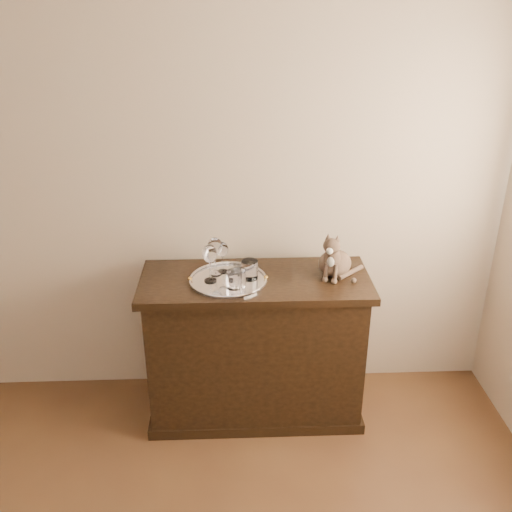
{
  "coord_description": "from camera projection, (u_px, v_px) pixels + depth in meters",
  "views": [
    {
      "loc": [
        0.49,
        -0.7,
        2.19
      ],
      "look_at": [
        0.6,
        1.95,
        0.97
      ],
      "focal_mm": 40.0,
      "sensor_mm": 36.0,
      "label": 1
    }
  ],
  "objects": [
    {
      "name": "wine_glass_c",
      "position": [
        210.0,
        263.0,
        2.87
      ],
      "size": [
        0.08,
        0.08,
        0.2
      ],
      "primitive_type": null,
      "color": "white",
      "rests_on": "tray"
    },
    {
      "name": "tray",
      "position": [
        228.0,
        281.0,
        2.93
      ],
      "size": [
        0.4,
        0.4,
        0.01
      ],
      "primitive_type": "cylinder",
      "color": "silver",
      "rests_on": "sideboard"
    },
    {
      "name": "tumbler_b",
      "position": [
        234.0,
        279.0,
        2.83
      ],
      "size": [
        0.08,
        0.08,
        0.09
      ],
      "primitive_type": "cylinder",
      "color": "silver",
      "rests_on": "tray"
    },
    {
      "name": "sideboard",
      "position": [
        255.0,
        347.0,
        3.14
      ],
      "size": [
        1.2,
        0.5,
        0.85
      ],
      "primitive_type": null,
      "color": "black",
      "rests_on": "ground"
    },
    {
      "name": "tumbler_c",
      "position": [
        249.0,
        270.0,
        2.92
      ],
      "size": [
        0.09,
        0.09,
        0.1
      ],
      "primitive_type": "cylinder",
      "color": "silver",
      "rests_on": "tray"
    },
    {
      "name": "wine_glass_b",
      "position": [
        222.0,
        257.0,
        2.98
      ],
      "size": [
        0.06,
        0.06,
        0.17
      ],
      "primitive_type": null,
      "color": "white",
      "rests_on": "tray"
    },
    {
      "name": "wall_back",
      "position": [
        139.0,
        170.0,
        3.01
      ],
      "size": [
        4.0,
        0.1,
        2.7
      ],
      "primitive_type": "cube",
      "color": "#C3AF92",
      "rests_on": "ground"
    },
    {
      "name": "tumbler_a",
      "position": [
        238.0,
        278.0,
        2.85
      ],
      "size": [
        0.08,
        0.08,
        0.09
      ],
      "primitive_type": "cylinder",
      "color": "white",
      "rests_on": "tray"
    },
    {
      "name": "wine_glass_a",
      "position": [
        215.0,
        256.0,
        2.95
      ],
      "size": [
        0.08,
        0.08,
        0.2
      ],
      "primitive_type": null,
      "color": "white",
      "rests_on": "tray"
    },
    {
      "name": "cat",
      "position": [
        336.0,
        252.0,
        2.95
      ],
      "size": [
        0.33,
        0.32,
        0.26
      ],
      "primitive_type": null,
      "rotation": [
        0.0,
        0.0,
        -0.41
      ],
      "color": "brown",
      "rests_on": "sideboard"
    }
  ]
}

